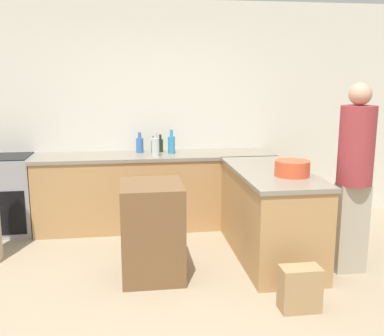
% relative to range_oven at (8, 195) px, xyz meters
% --- Properties ---
extents(ground_plane, '(14.00, 14.00, 0.00)m').
position_rel_range_oven_xyz_m(ground_plane, '(1.72, -2.00, -0.45)').
color(ground_plane, tan).
extents(wall_back, '(8.00, 0.06, 2.70)m').
position_rel_range_oven_xyz_m(wall_back, '(1.72, 0.33, 0.90)').
color(wall_back, silver).
rests_on(wall_back, ground_plane).
extents(counter_back, '(2.83, 0.67, 0.89)m').
position_rel_range_oven_xyz_m(counter_back, '(1.72, -0.02, -0.00)').
color(counter_back, tan).
rests_on(counter_back, ground_plane).
extents(counter_peninsula, '(0.69, 1.60, 0.89)m').
position_rel_range_oven_xyz_m(counter_peninsula, '(2.79, -1.13, -0.00)').
color(counter_peninsula, tan).
rests_on(counter_peninsula, ground_plane).
extents(range_oven, '(0.59, 0.60, 0.90)m').
position_rel_range_oven_xyz_m(range_oven, '(0.00, 0.00, 0.00)').
color(range_oven, '#99999E').
rests_on(range_oven, ground_plane).
extents(island_table, '(0.55, 0.62, 0.87)m').
position_rel_range_oven_xyz_m(island_table, '(1.59, -1.42, -0.02)').
color(island_table, brown).
rests_on(island_table, ground_plane).
extents(mixing_bowl, '(0.32, 0.32, 0.14)m').
position_rel_range_oven_xyz_m(mixing_bowl, '(2.90, -1.40, 0.51)').
color(mixing_bowl, '#DB512D').
rests_on(mixing_bowl, counter_peninsula).
extents(dish_soap_bottle, '(0.09, 0.09, 0.28)m').
position_rel_range_oven_xyz_m(dish_soap_bottle, '(1.91, -0.00, 0.55)').
color(dish_soap_bottle, '#338CBF').
rests_on(dish_soap_bottle, counter_back).
extents(water_bottle_blue, '(0.09, 0.09, 0.25)m').
position_rel_range_oven_xyz_m(water_bottle_blue, '(1.54, 0.11, 0.54)').
color(water_bottle_blue, '#386BB7').
rests_on(water_bottle_blue, counter_back).
extents(olive_oil_bottle, '(0.07, 0.07, 0.20)m').
position_rel_range_oven_xyz_m(olive_oil_bottle, '(1.71, 0.08, 0.52)').
color(olive_oil_bottle, '#475B1E').
rests_on(olive_oil_bottle, counter_back).
extents(vinegar_bottle_clear, '(0.09, 0.09, 0.29)m').
position_rel_range_oven_xyz_m(vinegar_bottle_clear, '(1.71, -0.17, 0.56)').
color(vinegar_bottle_clear, silver).
rests_on(vinegar_bottle_clear, counter_back).
extents(wine_bottle_dark, '(0.06, 0.06, 0.21)m').
position_rel_range_oven_xyz_m(wine_bottle_dark, '(1.79, 0.13, 0.53)').
color(wine_bottle_dark, black).
rests_on(wine_bottle_dark, counter_back).
extents(person_at_peninsula, '(0.32, 0.32, 1.75)m').
position_rel_range_oven_xyz_m(person_at_peninsula, '(3.42, -1.58, 0.51)').
color(person_at_peninsula, '#ADA38E').
rests_on(person_at_peninsula, ground_plane).
extents(paper_bag, '(0.31, 0.18, 0.36)m').
position_rel_range_oven_xyz_m(paper_bag, '(2.70, -2.21, -0.27)').
color(paper_bag, '#A88456').
rests_on(paper_bag, ground_plane).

